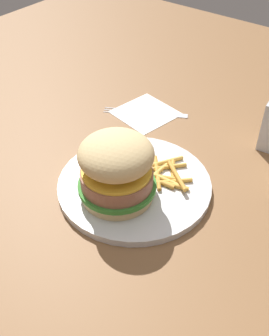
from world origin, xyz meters
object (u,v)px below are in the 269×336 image
Objects in this scene: plate at (135,185)px; fries_pile at (163,175)px; sandwich at (116,169)px; napkin at (145,113)px; fork at (145,112)px.

plate is 0.05m from fries_pile.
sandwich is at bearing 85.59° from plate.
plate is at bearing 53.05° from fries_pile.
plate is at bearing 121.90° from napkin.
plate reaches higher than napkin.
fries_pile is 0.21m from napkin.
fork is at bearing -63.03° from sandwich.
napkin is at bearing -63.38° from sandwich.
napkin is at bearing -150.83° from fork.
sandwich is at bearing 116.97° from fork.
plate is 0.22m from fork.
sandwich reaches higher than napkin.
fork is (0.12, -0.19, -0.00)m from plate.
sandwich is 0.26m from fork.
sandwich is 0.10m from fries_pile.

